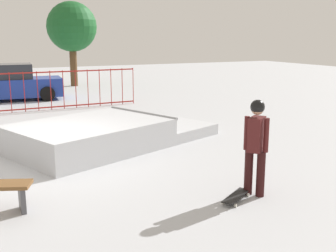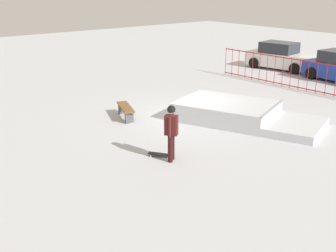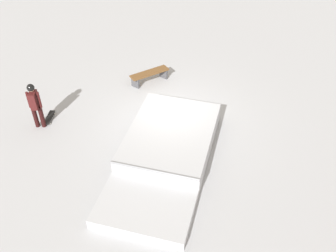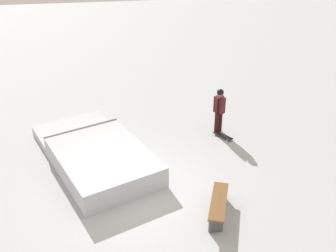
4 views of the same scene
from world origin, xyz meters
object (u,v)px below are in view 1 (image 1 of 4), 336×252
at_px(skateboard, 236,196).
at_px(distant_tree, 72,27).
at_px(skater, 256,140).
at_px(skate_ramp, 105,134).
at_px(parked_car_blue, 12,84).

xyz_separation_m(skateboard, distant_tree, (1.56, 18.26, 3.20)).
bearing_deg(skater, skateboard, -27.17).
height_order(skate_ramp, skater, skater).
distance_m(skater, distant_tree, 18.36).
height_order(skate_ramp, parked_car_blue, parked_car_blue).
height_order(skateboard, distant_tree, distant_tree).
bearing_deg(skate_ramp, skater, -93.97).
distance_m(skater, skateboard, 1.03).
bearing_deg(distant_tree, parked_car_blue, -131.22).
xyz_separation_m(skate_ramp, distant_tree, (2.49, 13.75, 2.96)).
height_order(skate_ramp, distant_tree, distant_tree).
distance_m(skate_ramp, distant_tree, 14.29).
height_order(skater, skateboard, skater).
height_order(skate_ramp, skateboard, skate_ramp).
xyz_separation_m(skate_ramp, skater, (1.36, -4.44, 0.69)).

